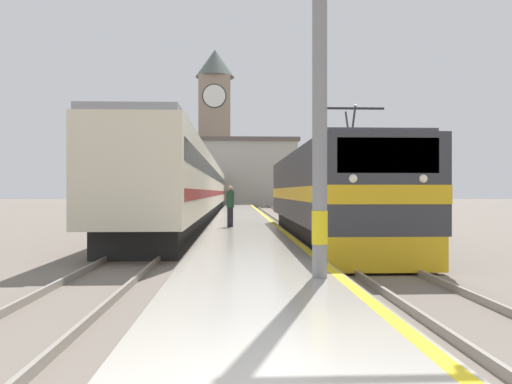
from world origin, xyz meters
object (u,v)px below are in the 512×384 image
Objects in this scene: catenary_mast at (323,36)px; person_on_platform at (230,205)px; passenger_train at (198,187)px; clock_tower at (215,121)px; locomotive_train at (328,196)px.

catenary_mast is 4.86× the size of person_on_platform.
clock_tower reaches higher than passenger_train.
locomotive_train is 1.69× the size of catenary_mast.
passenger_train is at bearing 98.60° from catenary_mast.
locomotive_train is 20.38m from passenger_train.
person_on_platform is at bearing 97.85° from catenary_mast.
person_on_platform is 58.70m from clock_tower.
clock_tower is at bearing 93.89° from catenary_mast.
catenary_mast is at bearing -82.15° from person_on_platform.
passenger_train is (-6.23, 19.40, 0.47)m from locomotive_train.
person_on_platform is (-3.65, 3.53, -0.44)m from locomotive_train.
locomotive_train is 5.10m from person_on_platform.
passenger_train is 27.71× the size of person_on_platform.
locomotive_train is 10.10m from catenary_mast.
catenary_mast reaches higher than locomotive_train.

